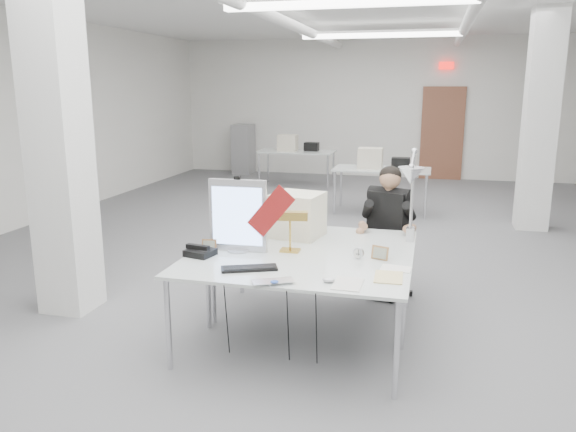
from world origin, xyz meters
name	(u,v)px	position (x,y,z in m)	size (l,w,h in m)	color
room_shell	(349,122)	(0.04, 0.13, 1.69)	(10.04, 14.04, 3.24)	#5C5C5F
desk_main	(290,269)	(0.00, -2.50, 0.74)	(1.80, 0.90, 0.03)	silver
desk_second	(314,239)	(0.00, -1.60, 0.74)	(1.80, 0.90, 0.03)	silver
bg_desk_a	(382,169)	(0.20, 3.00, 0.74)	(1.60, 0.80, 0.03)	silver
bg_desk_b	(297,152)	(-1.80, 5.20, 0.74)	(1.60, 0.80, 0.03)	silver
filing_cabinet	(243,149)	(-3.50, 6.65, 0.60)	(0.45, 0.55, 1.20)	gray
office_chair	(388,248)	(0.62, -0.89, 0.50)	(0.49, 0.49, 1.00)	black
seated_person	(389,210)	(0.62, -0.94, 0.90)	(0.46, 0.58, 0.87)	black
monitor	(238,216)	(-0.53, -2.17, 1.06)	(0.49, 0.05, 0.60)	#B3B2B7
pennant	(271,211)	(-0.23, -2.21, 1.12)	(0.43, 0.01, 0.18)	maroon
keyboard	(249,268)	(-0.28, -2.63, 0.77)	(0.42, 0.14, 0.02)	black
laptop	(274,284)	(-0.01, -2.92, 0.77)	(0.29, 0.19, 0.02)	silver
mouse	(329,280)	(0.34, -2.76, 0.77)	(0.09, 0.06, 0.04)	#B1B2B6
bankers_lamp	(290,231)	(-0.10, -2.09, 0.93)	(0.32, 0.13, 0.36)	gold
desk_phone	(200,252)	(-0.78, -2.38, 0.78)	(0.21, 0.19, 0.05)	black
picture_frame_left	(209,245)	(-0.77, -2.23, 0.80)	(0.12, 0.01, 0.10)	#9B6C43
picture_frame_right	(380,253)	(0.64, -2.13, 0.81)	(0.14, 0.01, 0.11)	#B7814E
desk_clock	(359,253)	(0.48, -2.15, 0.81)	(0.09, 0.09, 0.03)	silver
paper_stack_a	(348,284)	(0.48, -2.76, 0.76)	(0.20, 0.28, 0.01)	silver
paper_stack_b	(389,277)	(0.75, -2.55, 0.76)	(0.20, 0.28, 0.01)	#E6CF89
paper_stack_c	(396,269)	(0.78, -2.34, 0.76)	(0.22, 0.16, 0.01)	white
beige_monitor	(298,215)	(-0.16, -1.59, 0.96)	(0.42, 0.40, 0.40)	beige
architect_lamp	(411,202)	(0.85, -1.75, 1.16)	(0.22, 0.63, 0.81)	#BCBCC1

